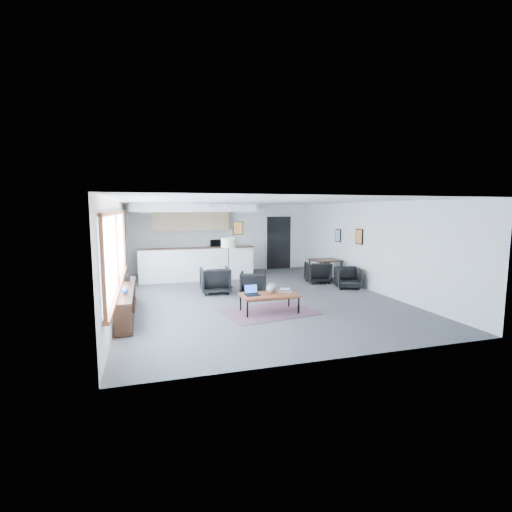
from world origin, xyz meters
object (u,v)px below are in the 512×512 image
object	(u,v)px
laptop	(252,292)
dining_table	(325,261)
coffee_table	(269,295)
ceramic_pot	(272,288)
book_stack	(285,290)
dining_chair_near	(348,278)
dining_chair_far	(318,273)
armchair_right	(253,282)
microwave	(218,243)
armchair_left	(215,279)
floor_lamp	(228,245)

from	to	relation	value
laptop	dining_table	xyz separation A→B (m)	(3.41, 2.98, 0.17)
coffee_table	ceramic_pot	world-z (taller)	ceramic_pot
book_stack	dining_table	world-z (taller)	dining_table
ceramic_pot	dining_chair_near	world-z (taller)	ceramic_pot
dining_table	dining_chair_far	distance (m)	0.51
armchair_right	dining_chair_near	size ratio (longest dim) A/B	1.20
dining_table	dining_chair_far	world-z (taller)	dining_table
ceramic_pot	microwave	bearing A→B (deg)	91.50
book_stack	dining_table	size ratio (longest dim) A/B	0.36
dining_chair_near	dining_chair_far	world-z (taller)	dining_chair_far
dining_table	dining_chair_near	bearing A→B (deg)	-83.93
microwave	ceramic_pot	bearing A→B (deg)	-94.43
armchair_left	dining_table	size ratio (longest dim) A/B	0.92
coffee_table	dining_chair_near	bearing A→B (deg)	30.13
coffee_table	ceramic_pot	size ratio (longest dim) A/B	5.31
coffee_table	dining_table	distance (m)	4.28
dining_chair_near	armchair_right	bearing A→B (deg)	-163.86
laptop	armchair_left	xyz separation A→B (m)	(-0.43, 2.27, -0.09)
dining_chair_near	laptop	bearing A→B (deg)	-138.34
floor_lamp	armchair_right	bearing A→B (deg)	-69.37
armchair_right	microwave	world-z (taller)	microwave
ceramic_pot	armchair_right	distance (m)	1.74
ceramic_pot	laptop	bearing A→B (deg)	177.95
laptop	dining_table	size ratio (longest dim) A/B	0.37
laptop	ceramic_pot	xyz separation A→B (m)	(0.48, -0.02, 0.06)
laptop	floor_lamp	world-z (taller)	floor_lamp
armchair_left	floor_lamp	bearing A→B (deg)	-128.41
dining_table	dining_chair_near	size ratio (longest dim) A/B	1.48
floor_lamp	microwave	size ratio (longest dim) A/B	2.69
ceramic_pot	armchair_left	xyz separation A→B (m)	(-0.92, 2.29, -0.15)
coffee_table	armchair_right	distance (m)	1.78
armchair_right	dining_chair_far	distance (m)	2.76
armchair_left	dining_table	world-z (taller)	armchair_left
ceramic_pot	floor_lamp	distance (m)	3.03
ceramic_pot	dining_chair_near	size ratio (longest dim) A/B	0.41
armchair_right	microwave	distance (m)	4.06
ceramic_pot	microwave	xyz separation A→B (m)	(-0.15, 5.72, 0.56)
dining_table	armchair_right	bearing A→B (deg)	-156.14
armchair_left	microwave	world-z (taller)	microwave
microwave	armchair_right	bearing A→B (deg)	-92.95
coffee_table	dining_chair_near	xyz separation A→B (m)	(3.13, 1.83, -0.10)
book_stack	floor_lamp	size ratio (longest dim) A/B	0.21
dining_table	microwave	size ratio (longest dim) A/B	1.57
book_stack	microwave	distance (m)	5.72
armchair_right	book_stack	bearing A→B (deg)	120.09
coffee_table	dining_table	bearing A→B (deg)	45.21
microwave	dining_chair_near	bearing A→B (deg)	-56.74
laptop	armchair_right	world-z (taller)	armchair_right
armchair_right	floor_lamp	bearing A→B (deg)	-49.67
microwave	laptop	bearing A→B (deg)	-99.29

